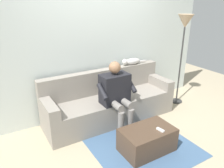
{
  "coord_description": "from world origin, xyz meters",
  "views": [
    {
      "loc": [
        1.76,
        2.95,
        2.05
      ],
      "look_at": [
        0.0,
        -0.03,
        0.69
      ],
      "focal_mm": 35.61,
      "sensor_mm": 36.0,
      "label": 1
    }
  ],
  "objects_px": {
    "couch": "(109,103)",
    "remote_white": "(160,130)",
    "cat_on_backrest": "(131,61)",
    "person_solo_seated": "(116,92)",
    "coffee_table": "(147,140)",
    "floor_lamp": "(185,29)"
  },
  "relations": [
    {
      "from": "coffee_table",
      "to": "floor_lamp",
      "type": "relative_size",
      "value": 0.42
    },
    {
      "from": "cat_on_backrest",
      "to": "floor_lamp",
      "type": "xyz_separation_m",
      "value": [
        -0.93,
        0.36,
        0.59
      ]
    },
    {
      "from": "couch",
      "to": "person_solo_seated",
      "type": "height_order",
      "value": "person_solo_seated"
    },
    {
      "from": "couch",
      "to": "remote_white",
      "type": "distance_m",
      "value": 1.19
    },
    {
      "from": "coffee_table",
      "to": "remote_white",
      "type": "height_order",
      "value": "remote_white"
    },
    {
      "from": "coffee_table",
      "to": "person_solo_seated",
      "type": "relative_size",
      "value": 0.66
    },
    {
      "from": "couch",
      "to": "remote_white",
      "type": "relative_size",
      "value": 19.54
    },
    {
      "from": "couch",
      "to": "cat_on_backrest",
      "type": "xyz_separation_m",
      "value": [
        -0.62,
        -0.23,
        0.62
      ]
    },
    {
      "from": "remote_white",
      "to": "cat_on_backrest",
      "type": "bearing_deg",
      "value": 152.74
    },
    {
      "from": "coffee_table",
      "to": "floor_lamp",
      "type": "xyz_separation_m",
      "value": [
        -1.55,
        -0.94,
        1.33
      ]
    },
    {
      "from": "floor_lamp",
      "to": "couch",
      "type": "bearing_deg",
      "value": -4.72
    },
    {
      "from": "cat_on_backrest",
      "to": "remote_white",
      "type": "height_order",
      "value": "cat_on_backrest"
    },
    {
      "from": "person_solo_seated",
      "to": "remote_white",
      "type": "bearing_deg",
      "value": 101.48
    },
    {
      "from": "couch",
      "to": "person_solo_seated",
      "type": "bearing_deg",
      "value": 81.12
    },
    {
      "from": "couch",
      "to": "floor_lamp",
      "type": "xyz_separation_m",
      "value": [
        -1.55,
        0.13,
        1.2
      ]
    },
    {
      "from": "person_solo_seated",
      "to": "floor_lamp",
      "type": "relative_size",
      "value": 0.64
    },
    {
      "from": "couch",
      "to": "floor_lamp",
      "type": "distance_m",
      "value": 1.97
    },
    {
      "from": "person_solo_seated",
      "to": "cat_on_backrest",
      "type": "relative_size",
      "value": 2.08
    },
    {
      "from": "couch",
      "to": "coffee_table",
      "type": "bearing_deg",
      "value": 90.0
    },
    {
      "from": "couch",
      "to": "cat_on_backrest",
      "type": "bearing_deg",
      "value": -159.33
    },
    {
      "from": "couch",
      "to": "floor_lamp",
      "type": "height_order",
      "value": "floor_lamp"
    },
    {
      "from": "coffee_table",
      "to": "person_solo_seated",
      "type": "bearing_deg",
      "value": -86.29
    }
  ]
}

